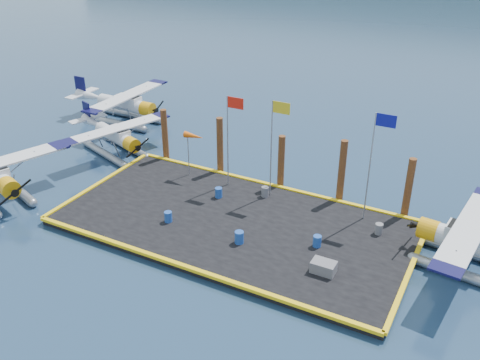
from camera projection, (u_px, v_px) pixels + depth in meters
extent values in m
plane|color=#19314D|center=(234.00, 227.00, 30.98)|extent=(4000.00, 4000.00, 0.00)
cube|color=black|center=(234.00, 224.00, 30.89)|extent=(20.00, 10.00, 0.40)
cylinder|color=gray|center=(13.00, 186.00, 34.87)|extent=(5.97, 2.59, 0.59)
cylinder|color=orange|center=(9.00, 188.00, 31.80)|extent=(1.31, 1.41, 1.14)
cube|color=black|center=(15.00, 193.00, 31.25)|extent=(0.79, 2.09, 1.11)
cube|color=#0C0B37|center=(59.00, 146.00, 35.25)|extent=(1.69, 1.33, 0.13)
cylinder|color=gray|center=(127.00, 146.00, 40.64)|extent=(5.34, 2.32, 0.53)
cylinder|color=gray|center=(104.00, 153.00, 39.47)|extent=(5.34, 2.32, 0.53)
cylinder|color=silver|center=(115.00, 135.00, 39.39)|extent=(4.20, 2.28, 0.97)
cube|color=silver|center=(118.00, 134.00, 38.90)|extent=(2.16, 1.56, 0.79)
cube|color=black|center=(120.00, 132.00, 38.64)|extent=(1.47, 1.29, 0.49)
cylinder|color=orange|center=(132.00, 145.00, 37.89)|extent=(1.17, 1.26, 1.02)
cube|color=black|center=(138.00, 148.00, 37.40)|extent=(0.70, 1.87, 0.99)
cube|color=silver|center=(118.00, 128.00, 38.70)|extent=(3.89, 7.94, 0.11)
cube|color=#0C0B37|center=(161.00, 115.00, 40.98)|extent=(1.51, 1.19, 0.11)
cube|color=#0C0B37|center=(69.00, 142.00, 36.41)|extent=(1.51, 1.19, 0.11)
cube|color=#0C0B37|center=(87.00, 111.00, 41.67)|extent=(0.95, 0.42, 1.50)
cube|color=silver|center=(88.00, 118.00, 41.88)|extent=(1.75, 3.10, 0.09)
cylinder|color=gray|center=(131.00, 115.00, 46.55)|extent=(6.16, 0.62, 0.60)
cylinder|color=gray|center=(114.00, 123.00, 44.84)|extent=(6.16, 0.62, 0.60)
cylinder|color=silver|center=(123.00, 104.00, 45.00)|extent=(4.62, 1.11, 1.09)
cube|color=silver|center=(128.00, 101.00, 44.59)|extent=(2.19, 1.10, 0.89)
cube|color=black|center=(131.00, 99.00, 44.37)|extent=(1.39, 1.05, 0.55)
cylinder|color=orange|center=(147.00, 109.00, 43.91)|extent=(1.00, 1.16, 1.15)
cube|color=black|center=(156.00, 111.00, 43.56)|extent=(0.07, 2.21, 1.12)
cube|color=silver|center=(127.00, 96.00, 44.36)|extent=(1.52, 8.94, 0.12)
cube|color=#0C0B37|center=(158.00, 82.00, 47.70)|extent=(1.49, 0.90, 0.13)
cube|color=#0C0B37|center=(92.00, 111.00, 41.02)|extent=(1.49, 0.90, 0.13)
cube|color=#0C0B37|center=(80.00, 86.00, 46.50)|extent=(1.09, 0.12, 1.69)
cube|color=silver|center=(82.00, 93.00, 46.75)|extent=(0.91, 3.38, 0.10)
cylinder|color=gray|center=(472.00, 278.00, 26.28)|extent=(6.00, 1.25, 0.58)
cylinder|color=silver|center=(479.00, 245.00, 26.55)|extent=(4.57, 1.56, 1.06)
cube|color=silver|center=(468.00, 236.00, 26.69)|extent=(2.23, 1.29, 0.87)
cube|color=black|center=(463.00, 231.00, 26.74)|extent=(1.45, 1.16, 0.53)
cylinder|color=orange|center=(428.00, 229.00, 27.81)|extent=(1.08, 1.22, 1.12)
cube|color=black|center=(413.00, 225.00, 28.22)|extent=(0.30, 2.14, 1.08)
cube|color=silver|center=(470.00, 227.00, 26.47)|extent=(2.42, 8.78, 0.12)
cube|color=#0C0B37|center=(446.00, 269.00, 23.44)|extent=(1.53, 1.03, 0.13)
cylinder|color=#1B4394|center=(219.00, 193.00, 33.16)|extent=(0.45, 0.45, 0.63)
cylinder|color=#1B4394|center=(239.00, 237.00, 28.67)|extent=(0.49, 0.49, 0.69)
cylinder|color=#1B4394|center=(317.00, 241.00, 28.40)|extent=(0.45, 0.45, 0.64)
cylinder|color=#1B4394|center=(168.00, 217.00, 30.61)|extent=(0.45, 0.45, 0.63)
cylinder|color=#5B5A5F|center=(379.00, 229.00, 29.49)|extent=(0.44, 0.44, 0.62)
cylinder|color=#5B5A5F|center=(265.00, 192.00, 33.26)|extent=(0.45, 0.45, 0.64)
cube|color=#5B5A5F|center=(323.00, 267.00, 26.41)|extent=(1.20, 0.80, 0.60)
cylinder|color=#94959C|center=(228.00, 142.00, 33.43)|extent=(0.08, 0.08, 6.00)
cube|color=red|center=(235.00, 103.00, 31.98)|extent=(1.10, 0.03, 0.70)
cylinder|color=#94959C|center=(271.00, 150.00, 32.14)|extent=(0.08, 0.08, 6.20)
cube|color=gold|center=(281.00, 108.00, 30.64)|extent=(1.10, 0.03, 0.70)
cylinder|color=#94959C|center=(369.00, 168.00, 29.57)|extent=(0.08, 0.08, 6.50)
cube|color=navy|center=(386.00, 121.00, 28.01)|extent=(1.10, 0.03, 0.70)
cylinder|color=#94959C|center=(188.00, 154.00, 35.37)|extent=(0.07, 0.07, 3.00)
cone|color=#D4520B|center=(194.00, 136.00, 34.52)|extent=(1.40, 0.44, 0.44)
cylinder|color=#4A2715|center=(165.00, 136.00, 37.83)|extent=(0.44, 0.44, 4.00)
cylinder|color=#4A2715|center=(220.00, 147.00, 35.91)|extent=(0.44, 0.44, 4.20)
cylinder|color=#4A2715|center=(281.00, 163.00, 34.13)|extent=(0.44, 0.44, 3.80)
cylinder|color=#4A2715|center=(342.00, 173.00, 32.35)|extent=(0.44, 0.44, 4.30)
cylinder|color=#4A2715|center=(408.00, 190.00, 30.76)|extent=(0.44, 0.44, 4.00)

